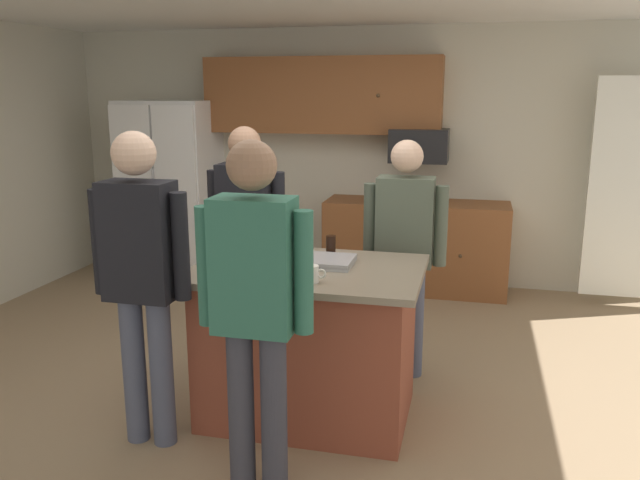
# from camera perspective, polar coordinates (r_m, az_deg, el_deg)

# --- Properties ---
(floor) EXTENTS (7.04, 7.04, 0.00)m
(floor) POSITION_cam_1_polar(r_m,az_deg,el_deg) (4.47, -2.73, -13.10)
(floor) COLOR #937A5B
(floor) RESTS_ON ground
(back_wall) EXTENTS (6.40, 0.10, 2.60)m
(back_wall) POSITION_cam_1_polar(r_m,az_deg,el_deg) (6.78, 3.87, 7.39)
(back_wall) COLOR beige
(back_wall) RESTS_ON ground
(cabinet_run_upper) EXTENTS (2.40, 0.38, 0.75)m
(cabinet_run_upper) POSITION_cam_1_polar(r_m,az_deg,el_deg) (6.63, 0.16, 12.71)
(cabinet_run_upper) COLOR brown
(cabinet_run_lower) EXTENTS (1.80, 0.63, 0.90)m
(cabinet_run_lower) POSITION_cam_1_polar(r_m,az_deg,el_deg) (6.53, 8.47, -0.52)
(cabinet_run_lower) COLOR brown
(cabinet_run_lower) RESTS_ON ground
(refrigerator) EXTENTS (0.94, 0.76, 1.87)m
(refrigerator) POSITION_cam_1_polar(r_m,az_deg,el_deg) (7.05, -13.05, 4.33)
(refrigerator) COLOR white
(refrigerator) RESTS_ON ground
(microwave_over_range) EXTENTS (0.56, 0.40, 0.32)m
(microwave_over_range) POSITION_cam_1_polar(r_m,az_deg,el_deg) (6.39, 8.79, 8.27)
(microwave_over_range) COLOR black
(kitchen_island) EXTENTS (1.36, 0.95, 0.95)m
(kitchen_island) POSITION_cam_1_polar(r_m,az_deg,el_deg) (3.97, -1.04, -8.97)
(kitchen_island) COLOR brown
(kitchen_island) RESTS_ON ground
(person_guest_left) EXTENTS (0.57, 0.23, 1.77)m
(person_guest_left) POSITION_cam_1_polar(r_m,az_deg,el_deg) (3.05, -5.80, -5.06)
(person_guest_left) COLOR #383842
(person_guest_left) RESTS_ON ground
(person_guest_right) EXTENTS (0.57, 0.23, 1.77)m
(person_guest_right) POSITION_cam_1_polar(r_m,az_deg,el_deg) (3.63, -15.56, -2.44)
(person_guest_right) COLOR #4C5166
(person_guest_right) RESTS_ON ground
(person_guest_by_door) EXTENTS (0.57, 0.23, 1.74)m
(person_guest_by_door) POSITION_cam_1_polar(r_m,az_deg,el_deg) (4.60, -6.51, 0.89)
(person_guest_by_door) COLOR #232D4C
(person_guest_by_door) RESTS_ON ground
(person_host_foreground) EXTENTS (0.57, 0.22, 1.66)m
(person_host_foreground) POSITION_cam_1_polar(r_m,az_deg,el_deg) (4.43, 7.49, -0.30)
(person_host_foreground) COLOR #4C5166
(person_host_foreground) RESTS_ON ground
(mug_blue_stoneware) EXTENTS (0.13, 0.08, 0.09)m
(mug_blue_stoneware) POSITION_cam_1_polar(r_m,az_deg,el_deg) (3.51, -0.74, -3.02)
(mug_blue_stoneware) COLOR white
(mug_blue_stoneware) RESTS_ON kitchen_island
(glass_stout_tall) EXTENTS (0.06, 0.06, 0.16)m
(glass_stout_tall) POSITION_cam_1_polar(r_m,az_deg,el_deg) (3.95, -4.36, -0.77)
(glass_stout_tall) COLOR black
(glass_stout_tall) RESTS_ON kitchen_island
(glass_dark_ale) EXTENTS (0.06, 0.06, 0.13)m
(glass_dark_ale) POSITION_cam_1_polar(r_m,az_deg,el_deg) (4.07, 0.96, -0.50)
(glass_dark_ale) COLOR black
(glass_dark_ale) RESTS_ON kitchen_island
(glass_short_whisky) EXTENTS (0.07, 0.07, 0.14)m
(glass_short_whisky) POSITION_cam_1_polar(r_m,az_deg,el_deg) (3.86, -6.66, -1.23)
(glass_short_whisky) COLOR black
(glass_short_whisky) RESTS_ON kitchen_island
(glass_pilsner) EXTENTS (0.07, 0.07, 0.17)m
(glass_pilsner) POSITION_cam_1_polar(r_m,az_deg,el_deg) (4.09, -4.22, -0.20)
(glass_pilsner) COLOR black
(glass_pilsner) RESTS_ON kitchen_island
(serving_tray) EXTENTS (0.44, 0.30, 0.04)m
(serving_tray) POSITION_cam_1_polar(r_m,az_deg,el_deg) (3.88, -0.29, -1.84)
(serving_tray) COLOR #B7B7BC
(serving_tray) RESTS_ON kitchen_island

